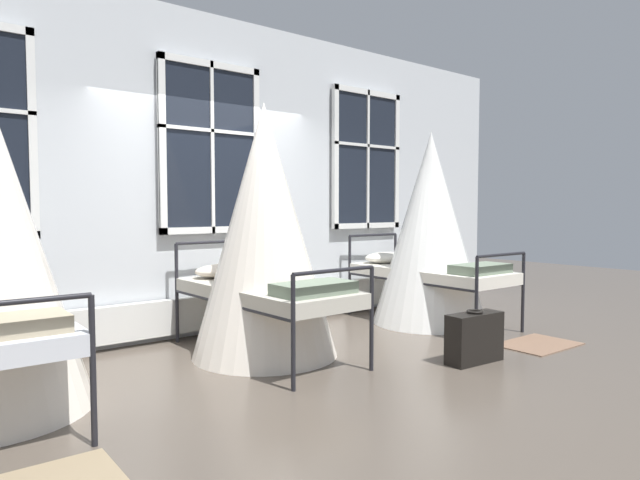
# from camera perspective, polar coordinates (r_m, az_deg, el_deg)

# --- Properties ---
(ground) EXTENTS (20.16, 20.16, 0.00)m
(ground) POSITION_cam_1_polar(r_m,az_deg,el_deg) (5.38, -5.48, -11.47)
(ground) COLOR brown
(back_wall_with_windows) EXTENTS (9.69, 0.10, 3.44)m
(back_wall_with_windows) POSITION_cam_1_polar(r_m,az_deg,el_deg) (6.20, -11.49, 6.50)
(back_wall_with_windows) COLOR silver
(back_wall_with_windows) RESTS_ON ground
(window_bank) EXTENTS (5.77, 0.10, 2.85)m
(window_bank) POSITION_cam_1_polar(r_m,az_deg,el_deg) (6.09, -10.91, 1.28)
(window_bank) COLOR black
(window_bank) RESTS_ON ground
(cot_second) EXTENTS (1.34, 2.01, 2.33)m
(cot_second) POSITION_cam_1_polar(r_m,az_deg,el_deg) (5.14, -5.71, 0.60)
(cot_second) COLOR black
(cot_second) RESTS_ON ground
(cot_third) EXTENTS (1.34, 2.02, 2.26)m
(cot_third) POSITION_cam_1_polar(r_m,az_deg,el_deg) (6.72, 11.20, 0.93)
(cot_third) COLOR black
(cot_third) RESTS_ON ground
(rug_third) EXTENTS (0.81, 0.58, 0.01)m
(rug_third) POSITION_cam_1_polar(r_m,az_deg,el_deg) (6.07, 21.41, -9.91)
(rug_third) COLOR brown
(rug_third) RESTS_ON ground
(suitcase_dark) EXTENTS (0.57, 0.25, 0.47)m
(suitcase_dark) POSITION_cam_1_polar(r_m,az_deg,el_deg) (5.18, 15.53, -9.60)
(suitcase_dark) COLOR black
(suitcase_dark) RESTS_ON ground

